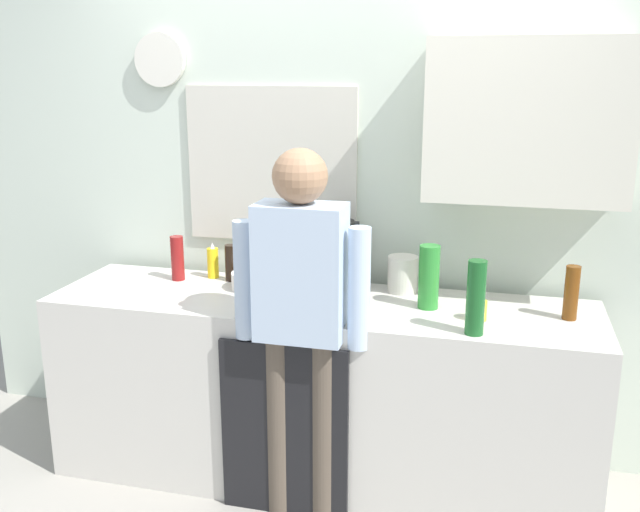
# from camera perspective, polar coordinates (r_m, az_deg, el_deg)

# --- Properties ---
(ground_plane) EXTENTS (8.00, 8.00, 0.00)m
(ground_plane) POSITION_cam_1_polar(r_m,az_deg,el_deg) (3.35, -1.41, -19.70)
(ground_plane) COLOR #9E998E
(kitchen_counter) EXTENTS (2.47, 0.64, 0.88)m
(kitchen_counter) POSITION_cam_1_polar(r_m,az_deg,el_deg) (3.37, -0.06, -10.71)
(kitchen_counter) COLOR beige
(kitchen_counter) RESTS_ON ground_plane
(dishwasher_panel) EXTENTS (0.56, 0.02, 0.79)m
(dishwasher_panel) POSITION_cam_1_polar(r_m,az_deg,el_deg) (3.13, -2.91, -13.85)
(dishwasher_panel) COLOR black
(dishwasher_panel) RESTS_ON ground_plane
(back_wall_assembly) EXTENTS (4.07, 0.42, 2.60)m
(back_wall_assembly) POSITION_cam_1_polar(r_m,az_deg,el_deg) (3.45, 3.44, 5.87)
(back_wall_assembly) COLOR silver
(back_wall_assembly) RESTS_ON ground_plane
(coffee_maker) EXTENTS (0.20, 0.20, 0.33)m
(coffee_maker) POSITION_cam_1_polar(r_m,az_deg,el_deg) (3.37, 1.39, -0.11)
(coffee_maker) COLOR black
(coffee_maker) RESTS_ON kitchen_counter
(bottle_dark_sauce) EXTENTS (0.06, 0.06, 0.18)m
(bottle_dark_sauce) POSITION_cam_1_polar(r_m,az_deg,el_deg) (3.51, -7.15, -0.55)
(bottle_dark_sauce) COLOR black
(bottle_dark_sauce) RESTS_ON kitchen_counter
(bottle_clear_soda) EXTENTS (0.09, 0.09, 0.28)m
(bottle_clear_soda) POSITION_cam_1_polar(r_m,az_deg,el_deg) (3.11, 8.70, -1.67)
(bottle_clear_soda) COLOR #2D8C33
(bottle_clear_soda) RESTS_ON kitchen_counter
(bottle_red_vinegar) EXTENTS (0.06, 0.06, 0.22)m
(bottle_red_vinegar) POSITION_cam_1_polar(r_m,az_deg,el_deg) (3.56, -11.34, -0.17)
(bottle_red_vinegar) COLOR maroon
(bottle_red_vinegar) RESTS_ON kitchen_counter
(bottle_amber_beer) EXTENTS (0.06, 0.06, 0.23)m
(bottle_amber_beer) POSITION_cam_1_polar(r_m,az_deg,el_deg) (3.13, 19.47, -2.80)
(bottle_amber_beer) COLOR brown
(bottle_amber_beer) RESTS_ON kitchen_counter
(bottle_green_wine) EXTENTS (0.07, 0.07, 0.30)m
(bottle_green_wine) POSITION_cam_1_polar(r_m,az_deg,el_deg) (2.84, 12.36, -3.28)
(bottle_green_wine) COLOR #195923
(bottle_green_wine) RESTS_ON kitchen_counter
(bottle_olive_oil) EXTENTS (0.06, 0.06, 0.25)m
(bottle_olive_oil) POSITION_cam_1_polar(r_m,az_deg,el_deg) (3.00, -3.00, -2.47)
(bottle_olive_oil) COLOR olive
(bottle_olive_oil) RESTS_ON kitchen_counter
(cup_yellow_cup) EXTENTS (0.07, 0.07, 0.08)m
(cup_yellow_cup) POSITION_cam_1_polar(r_m,az_deg,el_deg) (3.04, 12.53, -4.25)
(cup_yellow_cup) COLOR yellow
(cup_yellow_cup) RESTS_ON kitchen_counter
(mixing_bowl) EXTENTS (0.22, 0.22, 0.08)m
(mixing_bowl) POSITION_cam_1_polar(r_m,az_deg,el_deg) (3.38, -5.25, -1.96)
(mixing_bowl) COLOR white
(mixing_bowl) RESTS_ON kitchen_counter
(potted_plant) EXTENTS (0.15, 0.15, 0.23)m
(potted_plant) POSITION_cam_1_polar(r_m,az_deg,el_deg) (2.95, 0.94, -2.59)
(potted_plant) COLOR #9E5638
(potted_plant) RESTS_ON kitchen_counter
(dish_soap) EXTENTS (0.06, 0.06, 0.18)m
(dish_soap) POSITION_cam_1_polar(r_m,az_deg,el_deg) (3.57, -8.56, -0.51)
(dish_soap) COLOR yellow
(dish_soap) RESTS_ON kitchen_counter
(storage_canister) EXTENTS (0.14, 0.14, 0.17)m
(storage_canister) POSITION_cam_1_polar(r_m,az_deg,el_deg) (3.33, 6.63, -1.45)
(storage_canister) COLOR silver
(storage_canister) RESTS_ON kitchen_counter
(person_at_sink) EXTENTS (0.57, 0.22, 1.60)m
(person_at_sink) POSITION_cam_1_polar(r_m,az_deg,el_deg) (2.91, -1.53, -4.19)
(person_at_sink) COLOR brown
(person_at_sink) RESTS_ON ground_plane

